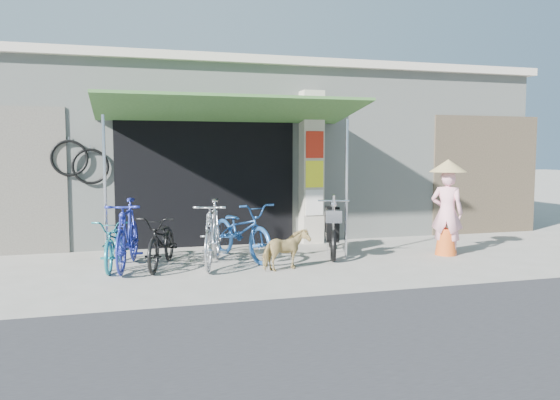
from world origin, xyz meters
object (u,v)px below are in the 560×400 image
object	(u,v)px
bike_black	(162,241)
bike_silver	(213,233)
bike_blue	(127,234)
moped	(332,228)
bike_navy	(241,231)
bike_teal	(115,243)
nun	(447,208)
street_dog	(286,250)

from	to	relation	value
bike_black	bike_silver	xyz separation A→B (m)	(0.78, -0.11, 0.11)
bike_blue	moped	xyz separation A→B (m)	(3.49, 0.27, -0.07)
bike_black	moped	xyz separation A→B (m)	(2.97, 0.32, 0.05)
bike_silver	bike_navy	world-z (taller)	bike_silver
bike_teal	moped	size ratio (longest dim) A/B	0.85
bike_teal	nun	bearing A→B (deg)	3.77
bike_blue	bike_black	world-z (taller)	bike_blue
bike_silver	street_dog	world-z (taller)	bike_silver
bike_teal	bike_blue	xyz separation A→B (m)	(0.19, -0.07, 0.15)
bike_navy	nun	distance (m)	3.62
street_dog	bike_teal	bearing A→B (deg)	52.24
bike_silver	nun	distance (m)	4.11
bike_navy	bike_teal	bearing A→B (deg)	166.61
bike_blue	moped	world-z (taller)	bike_blue
bike_blue	bike_black	xyz separation A→B (m)	(0.52, -0.05, -0.12)
moped	nun	world-z (taller)	nun
street_dog	nun	bearing A→B (deg)	-100.64
bike_teal	bike_black	bearing A→B (deg)	-1.81
bike_black	bike_blue	bearing A→B (deg)	-169.19
bike_silver	bike_navy	size ratio (longest dim) A/B	0.95
bike_blue	nun	bearing A→B (deg)	6.51
bike_blue	bike_navy	xyz separation A→B (m)	(1.85, 0.26, -0.05)
moped	bike_blue	bearing A→B (deg)	-156.00
bike_silver	street_dog	xyz separation A→B (m)	(1.02, -0.63, -0.21)
bike_blue	street_dog	world-z (taller)	bike_blue
bike_blue	nun	distance (m)	5.42
bike_teal	bike_blue	world-z (taller)	bike_blue
bike_teal	bike_navy	size ratio (longest dim) A/B	0.81
bike_black	bike_navy	world-z (taller)	bike_navy
bike_silver	moped	xyz separation A→B (m)	(2.19, 0.44, -0.06)
bike_black	bike_navy	bearing A→B (deg)	30.23
bike_black	street_dog	distance (m)	1.95
bike_teal	nun	distance (m)	5.63
bike_teal	bike_black	world-z (taller)	bike_black
bike_navy	bike_silver	bearing A→B (deg)	-160.93
bike_black	bike_navy	size ratio (longest dim) A/B	0.86
bike_blue	bike_silver	xyz separation A→B (m)	(1.30, -0.17, -0.01)
bike_blue	bike_black	size ratio (longest dim) A/B	1.13
bike_blue	nun	size ratio (longest dim) A/B	1.07
bike_black	moped	world-z (taller)	moped
bike_teal	bike_navy	bearing A→B (deg)	13.52
moped	nun	distance (m)	2.04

